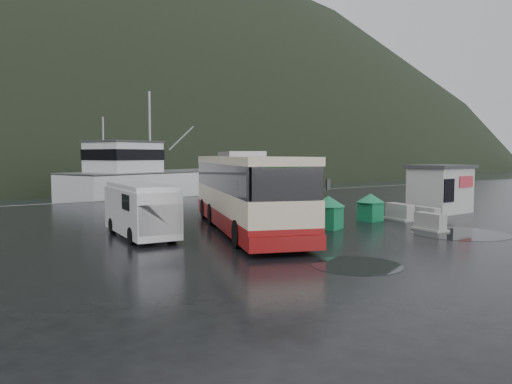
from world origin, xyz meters
TOP-DOWN VIEW (x-y plane):
  - ground at (0.00, 0.00)m, footprint 160.00×160.00m
  - quay_edge at (0.00, 20.00)m, footprint 160.00×0.60m
  - coach_bus at (-1.79, 1.68)m, footprint 7.72×13.24m
  - white_van at (-6.49, 2.69)m, footprint 2.46×5.64m
  - waste_bin_left at (1.61, -0.25)m, footprint 1.44×1.44m
  - waste_bin_right at (5.36, 0.53)m, footprint 1.14×1.14m
  - dome_tent at (-1.84, -1.41)m, footprint 2.45×2.92m
  - ticket_kiosk at (11.76, 0.76)m, footprint 3.81×2.95m
  - jersey_barrier_a at (7.00, -0.07)m, footprint 1.15×1.88m
  - jersey_barrier_b at (5.11, -3.30)m, footprint 1.01×1.71m
  - jersey_barrier_c at (7.66, -1.28)m, footprint 0.92×1.58m
  - fishing_trawler at (6.86, 26.78)m, footprint 27.18×14.20m
  - puddles at (2.69, -5.23)m, footprint 11.99×5.37m

SIDE VIEW (x-z plane):
  - ground at x=0.00m, z-range 0.00..0.00m
  - quay_edge at x=0.00m, z-range -0.75..0.75m
  - coach_bus at x=-1.79m, z-range -1.83..1.83m
  - white_van at x=-6.49m, z-range -1.14..1.14m
  - waste_bin_left at x=1.61m, z-range -0.78..0.78m
  - waste_bin_right at x=5.36m, z-range -0.73..0.73m
  - dome_tent at x=-1.84m, z-range -0.49..0.49m
  - ticket_kiosk at x=11.76m, z-range -1.44..1.44m
  - jersey_barrier_a at x=7.00m, z-range -0.44..0.44m
  - jersey_barrier_b at x=5.11m, z-range -0.40..0.40m
  - jersey_barrier_c at x=7.66m, z-range -0.38..0.38m
  - fishing_trawler at x=6.86m, z-range -5.34..5.34m
  - puddles at x=2.69m, z-range 0.00..0.01m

